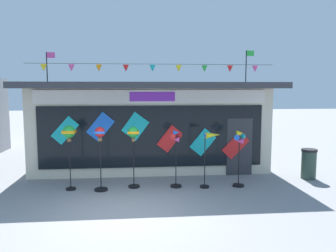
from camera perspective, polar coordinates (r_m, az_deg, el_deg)
name	(u,v)px	position (r m, az deg, el deg)	size (l,w,h in m)	color
ground_plane	(125,214)	(8.53, -7.26, -14.53)	(80.00, 80.00, 0.00)	gray
kite_shop_building	(150,123)	(13.68, -3.10, 0.53)	(8.86, 5.55, 4.59)	beige
wind_spinner_far_left	(69,137)	(10.40, -16.35, -1.78)	(0.38, 0.38, 1.95)	black
wind_spinner_left	(100,145)	(10.13, -11.39, -3.10)	(0.39, 0.39, 1.91)	black
wind_spinner_center_left	(133,140)	(10.30, -5.86, -2.39)	(0.35, 0.35, 1.88)	black
wind_spinner_center_right	(176,152)	(10.32, 1.37, -4.36)	(0.38, 0.34, 1.78)	black
wind_spinner_right	(211,147)	(10.36, 7.20, -3.56)	(0.65, 0.31, 1.72)	black
wind_spinner_far_right	(239,149)	(10.60, 11.97, -3.89)	(0.42, 0.35, 1.76)	black
trash_bin	(309,164)	(12.37, 22.68, -5.90)	(0.52, 0.52, 1.01)	#2D4238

